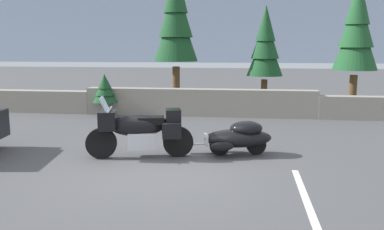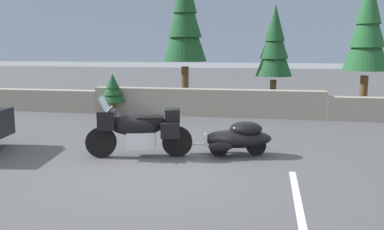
# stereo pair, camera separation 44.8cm
# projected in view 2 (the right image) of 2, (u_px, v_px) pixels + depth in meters

# --- Properties ---
(ground_plane) EXTENTS (80.00, 80.00, 0.00)m
(ground_plane) POSITION_uv_depth(u_px,v_px,m) (158.00, 169.00, 8.02)
(ground_plane) COLOR #4C4C4F
(stone_guard_wall) EXTENTS (24.00, 0.53, 0.94)m
(stone_guard_wall) POSITION_uv_depth(u_px,v_px,m) (203.00, 104.00, 14.24)
(stone_guard_wall) COLOR gray
(stone_guard_wall) RESTS_ON ground
(distant_ridgeline) EXTENTS (240.00, 80.00, 16.00)m
(distant_ridgeline) POSITION_uv_depth(u_px,v_px,m) (261.00, 24.00, 100.31)
(distant_ridgeline) COLOR #99A8BF
(distant_ridgeline) RESTS_ON ground
(touring_motorcycle) EXTENTS (2.28, 1.05, 1.33)m
(touring_motorcycle) POSITION_uv_depth(u_px,v_px,m) (139.00, 129.00, 8.85)
(touring_motorcycle) COLOR black
(touring_motorcycle) RESTS_ON ground
(car_shaped_trailer) EXTENTS (2.23, 1.03, 0.76)m
(car_shaped_trailer) POSITION_uv_depth(u_px,v_px,m) (238.00, 137.00, 8.98)
(car_shaped_trailer) COLOR black
(car_shaped_trailer) RESTS_ON ground
(pine_tree_tall) EXTENTS (1.71, 1.71, 5.58)m
(pine_tree_tall) POSITION_uv_depth(u_px,v_px,m) (185.00, 18.00, 15.86)
(pine_tree_tall) COLOR brown
(pine_tree_tall) RESTS_ON ground
(pine_tree_secondary) EXTENTS (1.37, 1.37, 3.94)m
(pine_tree_secondary) POSITION_uv_depth(u_px,v_px,m) (275.00, 45.00, 15.37)
(pine_tree_secondary) COLOR brown
(pine_tree_secondary) RESTS_ON ground
(pine_tree_far_right) EXTENTS (1.55, 1.55, 4.79)m
(pine_tree_far_right) POSITION_uv_depth(u_px,v_px,m) (368.00, 29.00, 14.07)
(pine_tree_far_right) COLOR brown
(pine_tree_far_right) RESTS_ON ground
(pine_sapling_near) EXTENTS (0.86, 0.86, 1.46)m
(pine_sapling_near) POSITION_uv_depth(u_px,v_px,m) (113.00, 89.00, 14.33)
(pine_sapling_near) COLOR brown
(pine_sapling_near) RESTS_ON ground
(parking_stripe_marker) EXTENTS (0.12, 3.60, 0.01)m
(parking_stripe_marker) POSITION_uv_depth(u_px,v_px,m) (299.00, 207.00, 6.10)
(parking_stripe_marker) COLOR silver
(parking_stripe_marker) RESTS_ON ground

